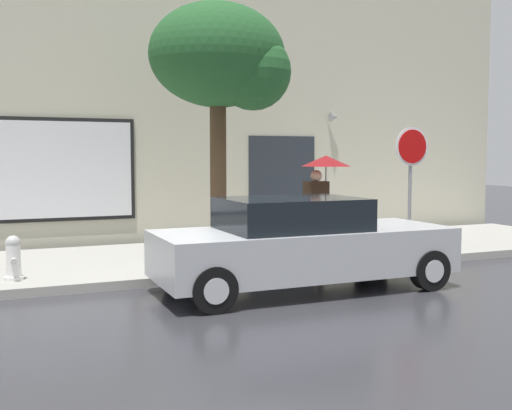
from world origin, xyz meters
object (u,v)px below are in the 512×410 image
fire_hydrant (13,258)px  pedestrian_with_umbrella (323,176)px  stop_sign (411,165)px  street_tree (225,61)px  parked_car (302,245)px

fire_hydrant → pedestrian_with_umbrella: 5.99m
stop_sign → fire_hydrant: bearing=177.4°
pedestrian_with_umbrella → street_tree: street_tree is taller
pedestrian_with_umbrella → parked_car: bearing=-125.6°
parked_car → street_tree: 3.93m
fire_hydrant → pedestrian_with_umbrella: size_ratio=0.36×
pedestrian_with_umbrella → street_tree: (-2.10, -0.02, 2.14)m
stop_sign → parked_car: bearing=-155.2°
parked_car → street_tree: size_ratio=0.98×
fire_hydrant → stop_sign: size_ratio=0.28×
pedestrian_with_umbrella → street_tree: size_ratio=0.41×
parked_car → fire_hydrant: 4.54m
pedestrian_with_umbrella → street_tree: 3.00m
street_tree → parked_car: bearing=-80.0°
street_tree → stop_sign: 4.16m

